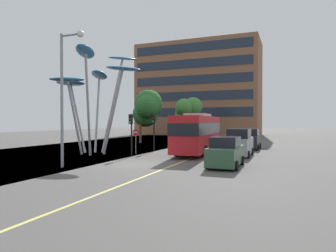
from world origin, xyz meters
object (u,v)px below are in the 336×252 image
at_px(red_bus, 198,132).
at_px(car_parked_near, 226,153).
at_px(leaf_sculpture, 96,76).
at_px(traffic_light_kerb_far, 154,125).
at_px(no_entry_sign, 136,137).
at_px(car_parked_far, 250,140).
at_px(street_lamp, 66,83).
at_px(car_parked_mid, 239,143).
at_px(traffic_light_kerb_near, 131,126).

bearing_deg(red_bus, car_parked_near, -61.69).
xyz_separation_m(red_bus, leaf_sculpture, (-8.66, -3.50, 5.04)).
distance_m(traffic_light_kerb_far, no_entry_sign, 2.65).
height_order(traffic_light_kerb_far, car_parked_far, traffic_light_kerb_far).
bearing_deg(street_lamp, leaf_sculpture, 113.07).
bearing_deg(red_bus, leaf_sculpture, -157.98).
bearing_deg(no_entry_sign, leaf_sculpture, -162.86).
distance_m(leaf_sculpture, car_parked_near, 14.49).
relative_size(red_bus, car_parked_far, 2.62).
bearing_deg(street_lamp, car_parked_mid, 49.25).
height_order(leaf_sculpture, car_parked_near, leaf_sculpture).
relative_size(car_parked_near, car_parked_far, 1.00).
xyz_separation_m(traffic_light_kerb_far, car_parked_far, (8.39, 6.01, -1.59)).
relative_size(car_parked_mid, car_parked_far, 1.11).
relative_size(red_bus, leaf_sculpture, 1.11).
height_order(leaf_sculpture, street_lamp, leaf_sculpture).
distance_m(car_parked_near, no_entry_sign, 10.31).
relative_size(traffic_light_kerb_near, car_parked_mid, 0.77).
bearing_deg(traffic_light_kerb_near, car_parked_far, 52.02).
xyz_separation_m(traffic_light_kerb_near, traffic_light_kerb_far, (-0.08, 4.64, 0.05)).
bearing_deg(traffic_light_kerb_near, car_parked_near, -16.94).
height_order(red_bus, street_lamp, street_lamp).
height_order(red_bus, car_parked_near, red_bus).
xyz_separation_m(car_parked_far, street_lamp, (-9.30, -17.23, 4.36)).
bearing_deg(traffic_light_kerb_far, street_lamp, -94.63).
xyz_separation_m(red_bus, car_parked_far, (3.98, 5.89, -0.97)).
relative_size(traffic_light_kerb_far, street_lamp, 0.42).
height_order(car_parked_near, street_lamp, street_lamp).
bearing_deg(car_parked_far, car_parked_mid, -91.40).
bearing_deg(leaf_sculpture, car_parked_far, 36.61).
height_order(leaf_sculpture, no_entry_sign, leaf_sculpture).
relative_size(traffic_light_kerb_far, car_parked_mid, 0.78).
xyz_separation_m(traffic_light_kerb_far, car_parked_mid, (8.23, -0.61, -1.53)).
relative_size(traffic_light_kerb_near, street_lamp, 0.41).
bearing_deg(no_entry_sign, red_bus, 25.18).
distance_m(traffic_light_kerb_far, car_parked_far, 10.44).
bearing_deg(car_parked_near, traffic_light_kerb_far, 139.35).
bearing_deg(car_parked_far, traffic_light_kerb_near, -127.98).
relative_size(traffic_light_kerb_far, car_parked_near, 0.87).
relative_size(traffic_light_kerb_far, car_parked_far, 0.87).
relative_size(red_bus, no_entry_sign, 4.86).
relative_size(traffic_light_kerb_near, traffic_light_kerb_far, 0.98).
distance_m(car_parked_mid, no_entry_sign, 9.13).
bearing_deg(no_entry_sign, traffic_light_kerb_far, 72.31).
bearing_deg(street_lamp, no_entry_sign, 88.87).
distance_m(red_bus, traffic_light_kerb_far, 4.46).
height_order(traffic_light_kerb_far, no_entry_sign, traffic_light_kerb_far).
bearing_deg(leaf_sculpture, no_entry_sign, 17.14).
distance_m(traffic_light_kerb_near, car_parked_mid, 9.21).
relative_size(leaf_sculpture, car_parked_mid, 2.12).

